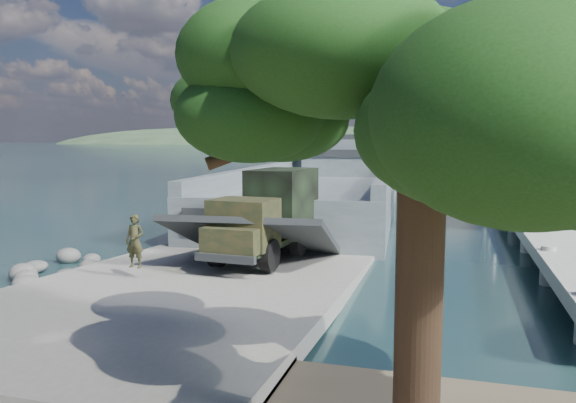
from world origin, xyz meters
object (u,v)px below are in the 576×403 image
Objects in this scene: sailboat_near at (567,196)px; sailboat_far at (567,192)px; military_truck at (271,213)px; overhang_tree at (386,90)px; landing_craft at (324,198)px; pier at (538,199)px; soldier at (135,253)px.

sailboat_near is 5.26m from sailboat_far.
military_truck is 0.94× the size of overhang_tree.
landing_craft reaches higher than military_truck.
pier is 5.52× the size of overhang_tree.
landing_craft is 21.85m from sailboat_near.
pier is 28.98m from overhang_tree.
sailboat_near is at bearing 61.38° from soldier.
pier is 21.41m from sailboat_far.
sailboat_far is at bearing 37.71° from landing_craft.
soldier is (-1.14, -23.19, 0.45)m from landing_craft.
sailboat_near is (16.17, 30.42, -1.82)m from military_truck.
overhang_tree is at bearing -42.17° from soldier.
pier is at bearing -114.84° from sailboat_near.
landing_craft reaches higher than overhang_tree.
overhang_tree is (6.02, -13.20, 3.61)m from military_truck.
sailboat_far is (20.15, 40.57, -1.07)m from soldier.
pier reaches higher than military_truck.
soldier is 13.05m from overhang_tree.
soldier is 45.31m from sailboat_far.
military_truck is at bearing -128.50° from pier.
landing_craft is 23.22m from soldier.
overhang_tree is at bearing -101.70° from pier.
pier is at bearing 78.30° from overhang_tree.
landing_craft is 25.76m from sailboat_far.
soldier is at bearing 137.89° from overhang_tree.
landing_craft reaches higher than sailboat_far.
sailboat_far is (17.05, 35.60, -1.87)m from military_truck.
landing_craft is 6.59× the size of sailboat_far.
landing_craft is at bearing 100.39° from military_truck.
sailboat_near reaches higher than sailboat_far.
soldier is 0.22× the size of overhang_tree.
sailboat_far is at bearing 68.69° from military_truck.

